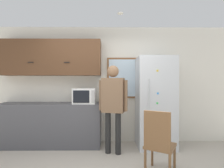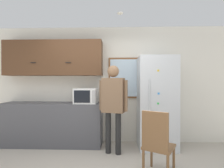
{
  "view_description": "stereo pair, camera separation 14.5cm",
  "coord_description": "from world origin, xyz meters",
  "px_view_note": "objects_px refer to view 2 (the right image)",
  "views": [
    {
      "loc": [
        0.23,
        -2.36,
        1.39
      ],
      "look_at": [
        0.26,
        0.97,
        1.36
      ],
      "focal_mm": 28.0,
      "sensor_mm": 36.0,
      "label": 1
    },
    {
      "loc": [
        0.37,
        -2.36,
        1.39
      ],
      "look_at": [
        0.26,
        0.97,
        1.36
      ],
      "focal_mm": 28.0,
      "sensor_mm": 36.0,
      "label": 2
    }
  ],
  "objects_px": {
    "microwave": "(86,96)",
    "chair": "(157,141)",
    "refrigerator": "(156,102)",
    "person": "(113,100)"
  },
  "relations": [
    {
      "from": "microwave",
      "to": "chair",
      "type": "height_order",
      "value": "microwave"
    },
    {
      "from": "refrigerator",
      "to": "chair",
      "type": "height_order",
      "value": "refrigerator"
    },
    {
      "from": "refrigerator",
      "to": "microwave",
      "type": "bearing_deg",
      "value": 179.75
    },
    {
      "from": "refrigerator",
      "to": "chair",
      "type": "relative_size",
      "value": 1.99
    },
    {
      "from": "person",
      "to": "refrigerator",
      "type": "height_order",
      "value": "refrigerator"
    },
    {
      "from": "microwave",
      "to": "chair",
      "type": "relative_size",
      "value": 0.49
    },
    {
      "from": "microwave",
      "to": "refrigerator",
      "type": "height_order",
      "value": "refrigerator"
    },
    {
      "from": "person",
      "to": "refrigerator",
      "type": "bearing_deg",
      "value": 36.98
    },
    {
      "from": "microwave",
      "to": "refrigerator",
      "type": "xyz_separation_m",
      "value": [
        1.53,
        -0.01,
        -0.13
      ]
    },
    {
      "from": "chair",
      "to": "person",
      "type": "bearing_deg",
      "value": -20.64
    }
  ]
}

